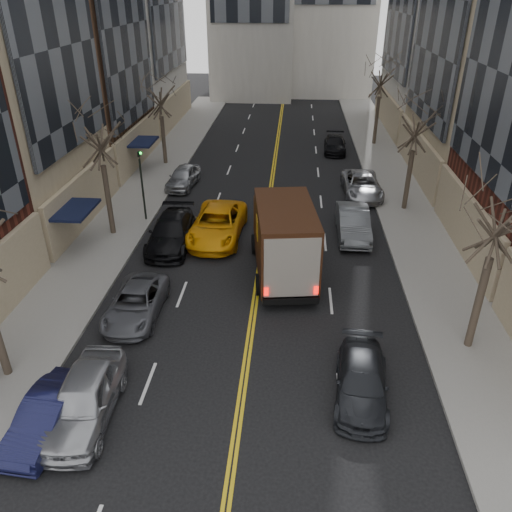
# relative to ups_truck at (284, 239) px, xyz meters

# --- Properties ---
(sidewalk_left) EXTENTS (4.00, 66.00, 0.15)m
(sidewalk_left) POSITION_rel_ups_truck_xyz_m (-10.20, 10.68, -1.86)
(sidewalk_left) COLOR slate
(sidewalk_left) RESTS_ON ground
(sidewalk_right) EXTENTS (4.00, 66.00, 0.15)m
(sidewalk_right) POSITION_rel_ups_truck_xyz_m (7.80, 10.68, -1.86)
(sidewalk_right) COLOR slate
(sidewalk_right) RESTS_ON ground
(tree_lf_mid) EXTENTS (3.20, 3.20, 8.91)m
(tree_lf_mid) POSITION_rel_ups_truck_xyz_m (-10.00, 3.68, 4.66)
(tree_lf_mid) COLOR #382D23
(tree_lf_mid) RESTS_ON sidewalk_left
(tree_lf_far) EXTENTS (3.20, 3.20, 8.12)m
(tree_lf_far) POSITION_rel_ups_truck_xyz_m (-10.00, 16.68, 4.09)
(tree_lf_far) COLOR #382D23
(tree_lf_far) RESTS_ON sidewalk_left
(tree_rt_near) EXTENTS (3.20, 3.20, 8.71)m
(tree_rt_near) POSITION_rel_ups_truck_xyz_m (7.60, -5.32, 4.52)
(tree_rt_near) COLOR #382D23
(tree_rt_near) RESTS_ON sidewalk_right
(tree_rt_mid) EXTENTS (3.20, 3.20, 8.32)m
(tree_rt_mid) POSITION_rel_ups_truck_xyz_m (7.60, 8.68, 4.23)
(tree_rt_mid) COLOR #382D23
(tree_rt_mid) RESTS_ON sidewalk_right
(tree_rt_far) EXTENTS (3.20, 3.20, 9.11)m
(tree_rt_far) POSITION_rel_ups_truck_xyz_m (7.60, 23.68, 4.81)
(tree_rt_far) COLOR #382D23
(tree_rt_far) RESTS_ON sidewalk_right
(traffic_signal) EXTENTS (0.29, 0.26, 4.70)m
(traffic_signal) POSITION_rel_ups_truck_xyz_m (-8.59, 5.67, 0.88)
(traffic_signal) COLOR black
(traffic_signal) RESTS_ON sidewalk_left
(ups_truck) EXTENTS (3.56, 7.29, 3.84)m
(ups_truck) POSITION_rel_ups_truck_xyz_m (0.00, 0.00, 0.00)
(ups_truck) COLOR black
(ups_truck) RESTS_ON ground
(observer_sedan) EXTENTS (2.23, 4.60, 1.29)m
(observer_sedan) POSITION_rel_ups_truck_xyz_m (3.00, -8.34, -1.29)
(observer_sedan) COLOR black
(observer_sedan) RESTS_ON ground
(taxi) EXTENTS (3.06, 6.17, 1.68)m
(taxi) POSITION_rel_ups_truck_xyz_m (-3.86, 3.81, -1.09)
(taxi) COLOR orange
(taxi) RESTS_ON ground
(pedestrian) EXTENTS (0.60, 0.74, 1.75)m
(pedestrian) POSITION_rel_ups_truck_xyz_m (-0.00, -2.64, -1.06)
(pedestrian) COLOR black
(pedestrian) RESTS_ON ground
(parked_lf_a) EXTENTS (2.14, 4.89, 1.64)m
(parked_lf_a) POSITION_rel_ups_truck_xyz_m (-6.30, -10.06, -1.11)
(parked_lf_a) COLOR #A9ABB0
(parked_lf_a) RESTS_ON ground
(parked_lf_b) EXTENTS (1.70, 4.07, 1.31)m
(parked_lf_b) POSITION_rel_ups_truck_xyz_m (-7.31, -10.71, -1.28)
(parked_lf_b) COLOR black
(parked_lf_b) RESTS_ON ground
(parked_lf_c) EXTENTS (2.14, 4.63, 1.28)m
(parked_lf_c) POSITION_rel_ups_truck_xyz_m (-6.30, -4.14, -1.29)
(parked_lf_c) COLOR #4E4F56
(parked_lf_c) RESTS_ON ground
(parked_lf_d) EXTENTS (2.40, 5.52, 1.58)m
(parked_lf_d) POSITION_rel_ups_truck_xyz_m (-6.30, 2.67, -1.15)
(parked_lf_d) COLOR black
(parked_lf_d) RESTS_ON ground
(parked_lf_e) EXTENTS (2.17, 4.45, 1.46)m
(parked_lf_e) POSITION_rel_ups_truck_xyz_m (-7.50, 11.79, -1.20)
(parked_lf_e) COLOR #9A9DA1
(parked_lf_e) RESTS_ON ground
(parked_rt_a) EXTENTS (1.74, 4.95, 1.63)m
(parked_rt_a) POSITION_rel_ups_truck_xyz_m (3.90, 4.61, -1.12)
(parked_rt_a) COLOR #54585C
(parked_rt_a) RESTS_ON ground
(parked_rt_b) EXTENTS (2.61, 5.42, 1.49)m
(parked_rt_b) POSITION_rel_ups_truck_xyz_m (5.10, 11.09, -1.19)
(parked_rt_b) COLOR #999BA0
(parked_rt_b) RESTS_ON ground
(parked_rt_c) EXTENTS (2.06, 4.62, 1.32)m
(parked_rt_c) POSITION_rel_ups_truck_xyz_m (3.90, 21.25, -1.28)
(parked_rt_c) COLOR black
(parked_rt_c) RESTS_ON ground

